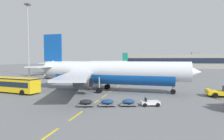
{
  "coord_description": "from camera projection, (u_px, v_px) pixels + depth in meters",
  "views": [
    {
      "loc": [
        27.1,
        -19.71,
        6.61
      ],
      "look_at": [
        18.0,
        20.25,
        4.36
      ],
      "focal_mm": 31.21,
      "sensor_mm": 36.0,
      "label": 1
    }
  ],
  "objects": [
    {
      "name": "terminal_satellite",
      "position": [
        178.0,
        61.0,
        148.5
      ],
      "size": [
        83.32,
        18.29,
        11.93
      ],
      "color": "#9E998E",
      "rests_on": "ground"
    },
    {
      "name": "apron_paint_markings",
      "position": [
        125.0,
        81.0,
        58.11
      ],
      "size": [
        8.0,
        96.06,
        0.01
      ],
      "color": "yellow",
      "rests_on": "ground"
    },
    {
      "name": "ground",
      "position": [
        202.0,
        82.0,
        55.63
      ],
      "size": [
        400.0,
        400.0,
        0.0
      ],
      "primitive_type": "plane",
      "color": "slate"
    },
    {
      "name": "apron_shuttle_bus",
      "position": [
        12.0,
        84.0,
        38.54
      ],
      "size": [
        12.31,
        4.77,
        3.0
      ],
      "color": "yellow",
      "rests_on": "ground"
    },
    {
      "name": "airliner_far_right",
      "position": [
        65.0,
        66.0,
        85.1
      ],
      "size": [
        31.19,
        29.34,
        11.63
      ],
      "color": "silver",
      "rests_on": "ground"
    },
    {
      "name": "baggage_train",
      "position": [
        118.0,
        102.0,
        27.46
      ],
      "size": [
        11.57,
        4.54,
        1.14
      ],
      "color": "silver",
      "rests_on": "ground"
    },
    {
      "name": "apron_light_mast_near",
      "position": [
        28.0,
        32.0,
        75.72
      ],
      "size": [
        1.8,
        1.8,
        28.09
      ],
      "color": "slate",
      "rests_on": "ground"
    },
    {
      "name": "airliner_foreground",
      "position": [
        110.0,
        72.0,
        40.06
      ],
      "size": [
        34.8,
        34.56,
        12.2
      ],
      "color": "silver",
      "rests_on": "ground"
    },
    {
      "name": "airliner_mid_left",
      "position": [
        109.0,
        64.0,
        126.27
      ],
      "size": [
        27.52,
        25.49,
        11.06
      ],
      "color": "silver",
      "rests_on": "ground"
    },
    {
      "name": "ground_power_truck",
      "position": [
        56.0,
        74.0,
        67.03
      ],
      "size": [
        7.3,
        5.45,
        3.14
      ],
      "color": "black",
      "rests_on": "ground"
    },
    {
      "name": "uld_cargo_container",
      "position": [
        33.0,
        86.0,
        42.07
      ],
      "size": [
        1.83,
        1.8,
        1.6
      ],
      "color": "#194C9E",
      "rests_on": "ground"
    }
  ]
}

